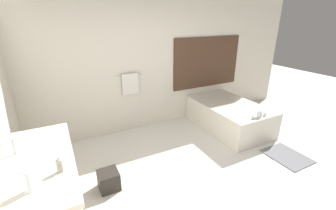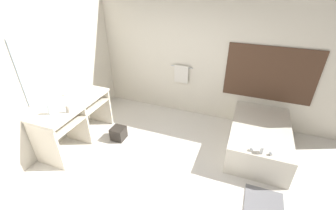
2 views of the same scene
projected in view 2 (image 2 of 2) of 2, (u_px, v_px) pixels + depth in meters
ground_plane at (157, 178)px, 3.72m from camera, size 16.00×16.00×0.00m
wall_back_with_blinds at (199, 59)px, 4.83m from camera, size 7.40×0.13×2.70m
wall_left_with_mirror at (32, 84)px, 3.73m from camera, size 0.08×7.40×2.70m
vanity_counter at (74, 113)px, 4.26m from camera, size 0.67×1.52×0.89m
sink_faucet at (71, 91)px, 4.32m from camera, size 0.09×0.04×0.18m
bathtub at (259, 137)px, 4.21m from camera, size 1.03×1.68×0.65m
water_bottle_1 at (50, 109)px, 3.74m from camera, size 0.07×0.07×0.21m
soap_dispenser at (67, 109)px, 3.80m from camera, size 0.05×0.05×0.15m
waste_bin at (118, 133)px, 4.57m from camera, size 0.27×0.27×0.26m
bath_mat at (264, 207)px, 3.26m from camera, size 0.55×0.67×0.02m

